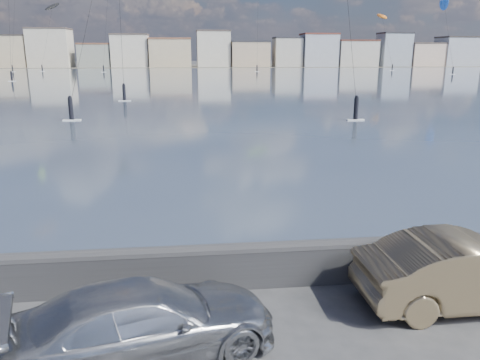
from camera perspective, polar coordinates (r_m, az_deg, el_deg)
The scene contains 9 objects.
bay_water at distance 98.65m, azimuth -6.46°, elevation 12.05°, with size 500.00×177.00×0.00m, color #344361.
far_shore_strip at distance 207.07m, azimuth -6.58°, elevation 13.63°, with size 500.00×60.00×0.00m, color #4C473D.
seawall at distance 10.75m, azimuth -4.59°, elevation -10.34°, with size 400.00×0.36×1.08m.
far_buildings at distance 193.02m, azimuth -6.23°, elevation 15.32°, with size 240.79×13.26×14.60m.
car_silver at distance 8.67m, azimuth -11.57°, elevation -16.59°, with size 1.92×4.71×1.37m, color #AAACB1.
car_champagne at distance 11.12m, azimuth 26.14°, elevation -9.97°, with size 1.63×4.68×1.54m, color #9F8860.
kitesurfer_0 at distance 147.02m, azimuth 23.63°, elevation 19.13°, with size 6.00×16.87×21.21m.
kitesurfer_12 at distance 167.93m, azimuth -21.92°, elevation 18.90°, with size 4.58×16.90×21.35m.
kitesurfer_15 at distance 174.15m, azimuth 16.94°, elevation 18.50°, with size 5.39×20.79×19.13m.
Camera 1 is at (-0.25, -7.01, 5.20)m, focal length 35.00 mm.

